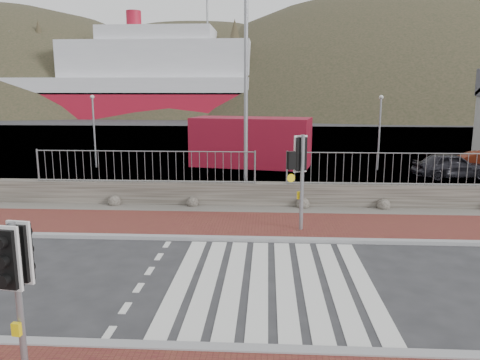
# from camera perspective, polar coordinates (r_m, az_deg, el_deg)

# --- Properties ---
(ground) EXTENTS (220.00, 220.00, 0.00)m
(ground) POSITION_cam_1_polar(r_m,az_deg,el_deg) (11.11, 3.91, -12.32)
(ground) COLOR #28282B
(ground) RESTS_ON ground
(sidewalk_far) EXTENTS (40.00, 3.00, 0.08)m
(sidewalk_far) POSITION_cam_1_polar(r_m,az_deg,el_deg) (15.33, 3.77, -5.55)
(sidewalk_far) COLOR brown
(sidewalk_far) RESTS_ON ground
(kerb_near) EXTENTS (40.00, 0.25, 0.12)m
(kerb_near) POSITION_cam_1_polar(r_m,az_deg,el_deg) (8.41, 4.09, -20.09)
(kerb_near) COLOR gray
(kerb_near) RESTS_ON ground
(kerb_far) EXTENTS (40.00, 0.25, 0.12)m
(kerb_far) POSITION_cam_1_polar(r_m,az_deg,el_deg) (13.90, 3.81, -7.26)
(kerb_far) COLOR gray
(kerb_far) RESTS_ON ground
(zebra_crossing) EXTENTS (4.62, 5.60, 0.01)m
(zebra_crossing) POSITION_cam_1_polar(r_m,az_deg,el_deg) (11.10, 3.91, -12.30)
(zebra_crossing) COLOR silver
(zebra_crossing) RESTS_ON ground
(gravel_strip) EXTENTS (40.00, 1.50, 0.06)m
(gravel_strip) POSITION_cam_1_polar(r_m,az_deg,el_deg) (17.26, 3.73, -3.71)
(gravel_strip) COLOR #59544C
(gravel_strip) RESTS_ON ground
(stone_wall) EXTENTS (40.00, 0.60, 0.90)m
(stone_wall) POSITION_cam_1_polar(r_m,az_deg,el_deg) (17.94, 3.74, -1.76)
(stone_wall) COLOR #433E37
(stone_wall) RESTS_ON ground
(railing) EXTENTS (18.07, 0.07, 1.22)m
(railing) POSITION_cam_1_polar(r_m,az_deg,el_deg) (17.55, 3.80, 2.50)
(railing) COLOR gray
(railing) RESTS_ON stone_wall
(quay) EXTENTS (120.00, 40.00, 0.50)m
(quay) POSITION_cam_1_polar(r_m,az_deg,el_deg) (38.36, 3.57, 4.32)
(quay) COLOR #4C4C4F
(quay) RESTS_ON ground
(water) EXTENTS (220.00, 50.00, 0.05)m
(water) POSITION_cam_1_polar(r_m,az_deg,el_deg) (73.24, 3.50, 7.44)
(water) COLOR #3F4C54
(water) RESTS_ON ground
(ferry) EXTENTS (50.00, 16.00, 20.00)m
(ferry) POSITION_cam_1_polar(r_m,az_deg,el_deg) (81.87, -14.33, 11.25)
(ferry) COLOR maroon
(ferry) RESTS_ON ground
(hills_backdrop) EXTENTS (254.00, 90.00, 100.00)m
(hills_backdrop) POSITION_cam_1_polar(r_m,az_deg,el_deg) (102.10, 7.14, -4.78)
(hills_backdrop) COLOR #272D1B
(hills_backdrop) RESTS_ON ground
(traffic_signal_near) EXTENTS (0.39, 0.27, 2.55)m
(traffic_signal_near) POSITION_cam_1_polar(r_m,az_deg,el_deg) (7.58, -25.64, -9.80)
(traffic_signal_near) COLOR gray
(traffic_signal_near) RESTS_ON ground
(traffic_signal_far) EXTENTS (0.74, 0.49, 3.04)m
(traffic_signal_far) POSITION_cam_1_polar(r_m,az_deg,el_deg) (14.41, 7.48, 2.14)
(traffic_signal_far) COLOR gray
(traffic_signal_far) RESTS_ON ground
(streetlight) EXTENTS (1.89, 0.35, 8.92)m
(streetlight) POSITION_cam_1_polar(r_m,az_deg,el_deg) (18.35, 1.22, 12.91)
(streetlight) COLOR gray
(streetlight) RESTS_ON ground
(shipping_container) EXTENTS (7.19, 4.12, 2.82)m
(shipping_container) POSITION_cam_1_polar(r_m,az_deg,el_deg) (27.39, 1.36, 4.67)
(shipping_container) COLOR maroon
(shipping_container) RESTS_ON ground
(car_a) EXTENTS (3.91, 2.00, 1.27)m
(car_a) POSITION_cam_1_polar(r_m,az_deg,el_deg) (25.93, 24.33, 1.63)
(car_a) COLOR black
(car_a) RESTS_ON ground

